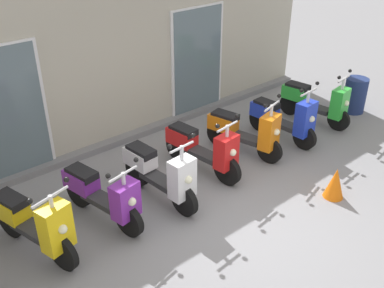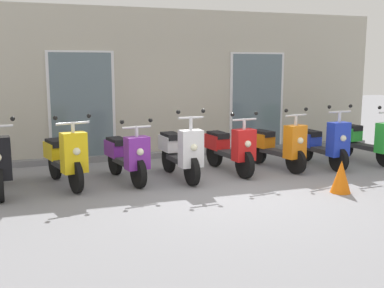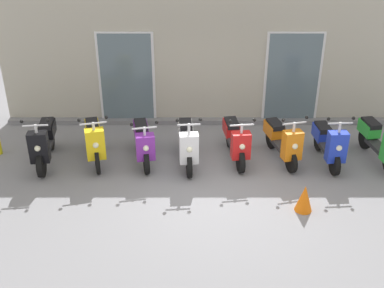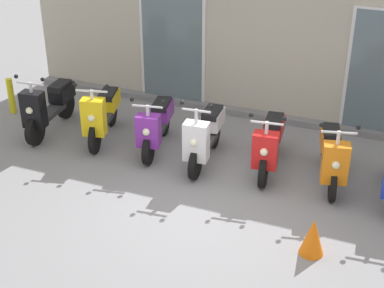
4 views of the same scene
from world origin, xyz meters
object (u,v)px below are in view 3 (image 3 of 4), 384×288
Objects in this scene: scooter_white at (188,143)px; scooter_red at (236,140)px; scooter_purple at (144,141)px; scooter_yellow at (95,140)px; scooter_green at (380,141)px; scooter_orange at (283,140)px; traffic_cone at (305,198)px; scooter_black at (45,142)px; scooter_blue at (329,143)px.

scooter_white is 1.05m from scooter_red.
scooter_red reaches higher than scooter_purple.
scooter_yellow is 1.01× the size of scooter_green.
scooter_white is (1.97, -0.12, -0.01)m from scooter_yellow.
scooter_orange is at bearing 0.04° from scooter_purple.
scooter_green reaches higher than traffic_cone.
scooter_red is 2.21m from traffic_cone.
scooter_black is at bearing -178.61° from scooter_orange.
scooter_yellow reaches higher than scooter_orange.
scooter_black is at bearing -176.70° from scooter_purple.
scooter_orange is 1.87m from traffic_cone.
scooter_black is 1.06× the size of scooter_green.
scooter_red is 1.04× the size of scooter_green.
scooter_purple is at bearing 3.30° from scooter_black.
scooter_yellow is 1.03m from scooter_purple.
scooter_blue is at bearing 0.85° from scooter_white.
scooter_red is 3.16× the size of traffic_cone.
scooter_white reaches higher than scooter_purple.
traffic_cone is (-1.95, -1.82, -0.23)m from scooter_green.
scooter_green is at bearing -0.00° from scooter_yellow.
scooter_yellow is 1.01× the size of scooter_purple.
scooter_white reaches higher than scooter_yellow.
scooter_yellow is at bearing 180.00° from scooter_green.
scooter_black is 1.10× the size of scooter_blue.
scooter_green is at bearing 3.68° from scooter_blue.
scooter_yellow is at bearing -178.27° from scooter_purple.
scooter_purple is at bearing 178.51° from scooter_blue.
scooter_blue reaches higher than scooter_orange.
scooter_red is at bearing 178.53° from scooter_green.
scooter_red is 1.07× the size of scooter_blue.
scooter_blue is 1.96m from traffic_cone.
scooter_blue is at bearing 0.17° from scooter_black.
scooter_black is 3.22× the size of traffic_cone.
scooter_yellow reaches higher than scooter_red.
scooter_green is (2.06, -0.03, 0.00)m from scooter_orange.
scooter_red is 1.00m from scooter_orange.
scooter_blue is 2.94× the size of traffic_cone.
scooter_orange is at bearing -2.57° from scooter_red.
traffic_cone is (4.11, -1.82, -0.24)m from scooter_yellow.
traffic_cone is (2.13, -1.71, -0.24)m from scooter_white.
scooter_white reaches higher than scooter_blue.
scooter_blue reaches higher than scooter_red.
scooter_blue is at bearing -6.23° from scooter_orange.
traffic_cone is (0.11, -1.86, -0.23)m from scooter_orange.
scooter_red is at bearing 1.49° from scooter_yellow.
scooter_blue reaches higher than scooter_green.
scooter_purple is at bearing 179.64° from scooter_green.
scooter_red is at bearing 2.36° from scooter_black.
scooter_red is at bearing 10.63° from scooter_white.
scooter_red is at bearing 1.36° from scooter_purple.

